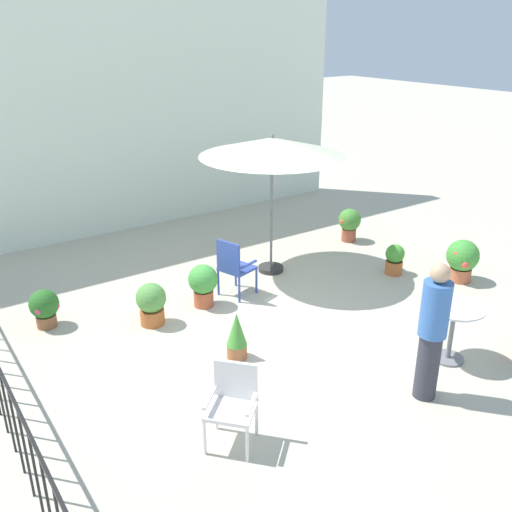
% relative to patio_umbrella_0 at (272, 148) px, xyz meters
% --- Properties ---
extents(ground_plane, '(60.00, 60.00, 0.00)m').
position_rel_patio_umbrella_0_xyz_m(ground_plane, '(-1.14, -1.50, -2.17)').
color(ground_plane, '#BDB59E').
extents(villa_facade, '(10.38, 0.30, 4.97)m').
position_rel_patio_umbrella_0_xyz_m(villa_facade, '(-1.14, 3.61, 0.32)').
color(villa_facade, silver).
rests_on(villa_facade, ground).
extents(patio_umbrella_0, '(2.41, 2.41, 2.40)m').
position_rel_patio_umbrella_0_xyz_m(patio_umbrella_0, '(0.00, 0.00, 0.00)').
color(patio_umbrella_0, '#2D2D2D').
rests_on(patio_umbrella_0, ground).
extents(cafe_table_0, '(0.74, 0.74, 0.77)m').
position_rel_patio_umbrella_0_xyz_m(cafe_table_0, '(0.24, -3.59, -1.63)').
color(cafe_table_0, silver).
rests_on(cafe_table_0, ground).
extents(patio_chair_0, '(0.58, 0.59, 0.96)m').
position_rel_patio_umbrella_0_xyz_m(patio_chair_0, '(-1.07, -0.47, -1.63)').
color(patio_chair_0, '#32499E').
rests_on(patio_chair_0, ground).
extents(patio_chair_1, '(0.64, 0.64, 0.87)m').
position_rel_patio_umbrella_0_xyz_m(patio_chair_1, '(-2.88, -3.31, -1.66)').
color(patio_chair_1, white).
rests_on(patio_chair_1, ground).
extents(potted_plant_0, '(0.33, 0.33, 0.53)m').
position_rel_patio_umbrella_0_xyz_m(potted_plant_0, '(1.69, -1.31, -1.89)').
color(potted_plant_0, '#BE6333').
rests_on(potted_plant_0, ground).
extents(potted_plant_1, '(0.53, 0.53, 0.72)m').
position_rel_patio_umbrella_0_xyz_m(potted_plant_1, '(2.39, -2.15, -1.77)').
color(potted_plant_1, '#BD633F').
rests_on(potted_plant_1, ground).
extents(potted_plant_2, '(0.42, 0.42, 0.57)m').
position_rel_patio_umbrella_0_xyz_m(potted_plant_2, '(-3.81, 0.22, -1.85)').
color(potted_plant_2, brown).
rests_on(potted_plant_2, ground).
extents(potted_plant_4, '(0.46, 0.44, 0.66)m').
position_rel_patio_umbrella_0_xyz_m(potted_plant_4, '(2.14, 0.31, -1.78)').
color(potted_plant_4, '#9E4D35').
rests_on(potted_plant_4, ground).
extents(potted_plant_5, '(0.27, 0.27, 0.65)m').
position_rel_patio_umbrella_0_xyz_m(potted_plant_5, '(-2.00, -2.01, -1.84)').
color(potted_plant_5, '#AE653D').
rests_on(potted_plant_5, ground).
extents(potted_plant_7, '(0.43, 0.43, 0.63)m').
position_rel_patio_umbrella_0_xyz_m(potted_plant_7, '(-2.52, -0.56, -1.83)').
color(potted_plant_7, '#BF632F').
rests_on(potted_plant_7, ground).
extents(potted_plant_8, '(0.45, 0.45, 0.67)m').
position_rel_patio_umbrella_0_xyz_m(potted_plant_8, '(-1.63, -0.49, -1.79)').
color(potted_plant_8, '#BC5637').
rests_on(potted_plant_8, ground).
extents(standing_person, '(0.44, 0.44, 1.69)m').
position_rel_patio_umbrella_0_xyz_m(standing_person, '(-0.64, -3.94, -1.30)').
color(standing_person, '#33333D').
rests_on(standing_person, ground).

